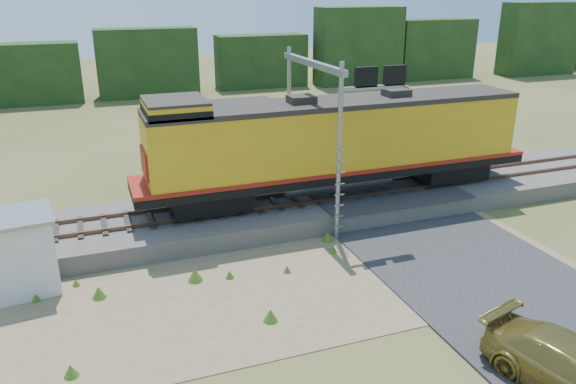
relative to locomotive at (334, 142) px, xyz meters
name	(u,v)px	position (x,y,z in m)	size (l,w,h in m)	color
ground	(282,291)	(-4.57, -6.00, -3.28)	(140.00, 140.00, 0.00)	#475123
ballast	(236,216)	(-4.57, 0.00, -2.88)	(70.00, 5.00, 0.80)	slate
rails	(235,206)	(-4.57, 0.00, -2.40)	(70.00, 1.54, 0.16)	brown
dirt_shoulder	(222,294)	(-6.57, -5.50, -3.26)	(26.00, 8.00, 0.03)	#8C7754
road	(444,249)	(2.43, -5.26, -3.19)	(7.00, 66.00, 0.86)	#38383A
tree_line_north	(143,63)	(-4.57, 32.00, -0.21)	(130.00, 3.00, 6.50)	#183412
weed_clumps	(179,309)	(-8.07, -5.90, -3.28)	(15.00, 6.20, 0.56)	#3F621C
locomotive	(334,142)	(0.00, 0.00, 0.00)	(18.21, 2.78, 4.70)	black
shed	(21,252)	(-12.74, -2.79, -1.89)	(2.55, 2.55, 2.75)	silver
signal_gantry	(327,99)	(-0.71, -0.67, 2.08)	(2.84, 6.20, 7.15)	gray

